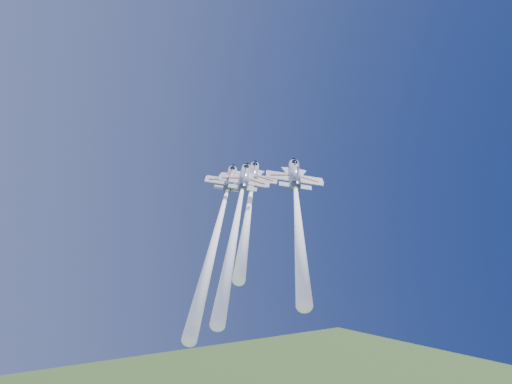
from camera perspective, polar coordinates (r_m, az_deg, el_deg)
jet_lead at (r=94.24m, az=-0.65°, el=-1.10°), size 21.46×32.00×32.64m
jet_left at (r=83.68m, az=-3.65°, el=-2.86°), size 23.64×35.91×39.91m
jet_right at (r=86.73m, az=4.13°, el=-1.53°), size 23.32×34.67×34.76m
jet_slot at (r=81.57m, az=-1.86°, el=-2.38°), size 22.30×33.66×36.32m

